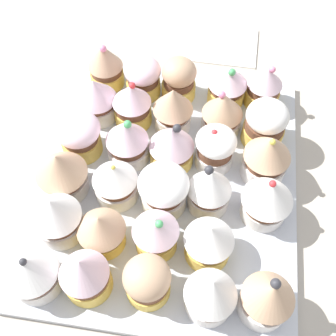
% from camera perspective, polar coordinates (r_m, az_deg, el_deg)
% --- Properties ---
extents(ground_plane, '(1.80, 1.80, 0.03)m').
position_cam_1_polar(ground_plane, '(0.62, 0.00, -2.86)').
color(ground_plane, '#B2A899').
extents(baking_tray, '(0.42, 0.36, 0.01)m').
position_cam_1_polar(baking_tray, '(0.60, 0.00, -1.86)').
color(baking_tray, silver).
rests_on(baking_tray, ground_plane).
extents(cupcake_0, '(0.05, 0.05, 0.08)m').
position_cam_1_polar(cupcake_0, '(0.69, -8.40, 13.51)').
color(cupcake_0, '#EFC651').
rests_on(cupcake_0, baking_tray).
extents(cupcake_1, '(0.06, 0.06, 0.07)m').
position_cam_1_polar(cupcake_1, '(0.64, -9.59, 9.23)').
color(cupcake_1, white).
rests_on(cupcake_1, baking_tray).
extents(cupcake_2, '(0.06, 0.06, 0.07)m').
position_cam_1_polar(cupcake_2, '(0.61, -11.79, 4.35)').
color(cupcake_2, '#EFC651').
rests_on(cupcake_2, baking_tray).
extents(cupcake_3, '(0.07, 0.07, 0.08)m').
position_cam_1_polar(cupcake_3, '(0.57, -14.12, -0.51)').
color(cupcake_3, white).
rests_on(cupcake_3, baking_tray).
extents(cupcake_4, '(0.06, 0.06, 0.08)m').
position_cam_1_polar(cupcake_4, '(0.54, -14.74, -6.21)').
color(cupcake_4, white).
rests_on(cupcake_4, baking_tray).
extents(cupcake_5, '(0.07, 0.07, 0.08)m').
position_cam_1_polar(cupcake_5, '(0.52, -17.84, -13.09)').
color(cupcake_5, white).
rests_on(cupcake_5, baking_tray).
extents(cupcake_6, '(0.06, 0.06, 0.07)m').
position_cam_1_polar(cupcake_6, '(0.67, -3.39, 12.10)').
color(cupcake_6, '#EFC651').
rests_on(cupcake_6, baking_tray).
extents(cupcake_7, '(0.06, 0.06, 0.08)m').
position_cam_1_polar(cupcake_7, '(0.63, -4.85, 8.56)').
color(cupcake_7, '#EFC651').
rests_on(cupcake_7, baking_tray).
extents(cupcake_8, '(0.06, 0.06, 0.08)m').
position_cam_1_polar(cupcake_8, '(0.59, -5.51, 3.77)').
color(cupcake_8, white).
rests_on(cupcake_8, baking_tray).
extents(cupcake_9, '(0.06, 0.06, 0.07)m').
position_cam_1_polar(cupcake_9, '(0.56, -7.10, -1.76)').
color(cupcake_9, white).
rests_on(cupcake_9, baking_tray).
extents(cupcake_10, '(0.06, 0.06, 0.07)m').
position_cam_1_polar(cupcake_10, '(0.53, -8.93, -8.18)').
color(cupcake_10, '#EFC651').
rests_on(cupcake_10, baking_tray).
extents(cupcake_11, '(0.06, 0.06, 0.08)m').
position_cam_1_polar(cupcake_11, '(0.51, -11.13, -13.78)').
color(cupcake_11, '#EFC651').
rests_on(cupcake_11, baking_tray).
extents(cupcake_12, '(0.05, 0.05, 0.07)m').
position_cam_1_polar(cupcake_12, '(0.67, 1.47, 11.86)').
color(cupcake_12, '#EFC651').
rests_on(cupcake_12, baking_tray).
extents(cupcake_13, '(0.06, 0.06, 0.08)m').
position_cam_1_polar(cupcake_13, '(0.62, 0.67, 8.02)').
color(cupcake_13, white).
rests_on(cupcake_13, baking_tray).
extents(cupcake_14, '(0.06, 0.06, 0.08)m').
position_cam_1_polar(cupcake_14, '(0.58, 0.66, 3.03)').
color(cupcake_14, '#EFC651').
rests_on(cupcake_14, baking_tray).
extents(cupcake_15, '(0.07, 0.07, 0.07)m').
position_cam_1_polar(cupcake_15, '(0.55, -0.80, -2.88)').
color(cupcake_15, white).
rests_on(cupcake_15, baking_tray).
extents(cupcake_16, '(0.06, 0.06, 0.08)m').
position_cam_1_polar(cupcake_16, '(0.52, -1.27, -8.64)').
color(cupcake_16, '#EFC651').
rests_on(cupcake_16, baking_tray).
extents(cupcake_17, '(0.06, 0.06, 0.07)m').
position_cam_1_polar(cupcake_17, '(0.50, -2.66, -14.89)').
color(cupcake_17, '#EFC651').
rests_on(cupcake_17, baking_tray).
extents(cupcake_18, '(0.06, 0.06, 0.07)m').
position_cam_1_polar(cupcake_18, '(0.66, 7.97, 10.97)').
color(cupcake_18, '#EFC651').
rests_on(cupcake_18, baking_tray).
extents(cupcake_19, '(0.06, 0.06, 0.08)m').
position_cam_1_polar(cupcake_19, '(0.62, 7.32, 7.42)').
color(cupcake_19, white).
rests_on(cupcake_19, baking_tray).
extents(cupcake_20, '(0.06, 0.06, 0.07)m').
position_cam_1_polar(cupcake_20, '(0.59, 6.35, 2.69)').
color(cupcake_20, white).
rests_on(cupcake_20, baking_tray).
extents(cupcake_21, '(0.06, 0.06, 0.08)m').
position_cam_1_polar(cupcake_21, '(0.55, 5.61, -2.79)').
color(cupcake_21, white).
rests_on(cupcake_21, baking_tray).
extents(cupcake_22, '(0.06, 0.06, 0.07)m').
position_cam_1_polar(cupcake_22, '(0.52, 5.50, -9.70)').
color(cupcake_22, '#EFC651').
rests_on(cupcake_22, baking_tray).
extents(cupcake_23, '(0.06, 0.06, 0.08)m').
position_cam_1_polar(cupcake_23, '(0.49, 5.73, -16.45)').
color(cupcake_23, white).
rests_on(cupcake_23, baking_tray).
extents(cupcake_24, '(0.05, 0.05, 0.07)m').
position_cam_1_polar(cupcake_24, '(0.67, 12.78, 10.62)').
color(cupcake_24, '#EFC651').
rests_on(cupcake_24, baking_tray).
extents(cupcake_25, '(0.06, 0.06, 0.07)m').
position_cam_1_polar(cupcake_25, '(0.62, 12.93, 5.87)').
color(cupcake_25, '#EFC651').
rests_on(cupcake_25, baking_tray).
extents(cupcake_26, '(0.06, 0.06, 0.08)m').
position_cam_1_polar(cupcake_26, '(0.58, 13.13, 1.60)').
color(cupcake_26, white).
rests_on(cupcake_26, baking_tray).
extents(cupcake_27, '(0.07, 0.07, 0.08)m').
position_cam_1_polar(cupcake_27, '(0.55, 13.17, -4.06)').
color(cupcake_27, white).
rests_on(cupcake_27, baking_tray).
extents(cupcake_28, '(0.06, 0.06, 0.08)m').
position_cam_1_polar(cupcake_28, '(0.50, 13.21, -16.57)').
color(cupcake_28, white).
rests_on(cupcake_28, baking_tray).
extents(napkin, '(0.10, 0.13, 0.01)m').
position_cam_1_polar(napkin, '(0.80, 7.24, 16.13)').
color(napkin, white).
rests_on(napkin, ground_plane).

